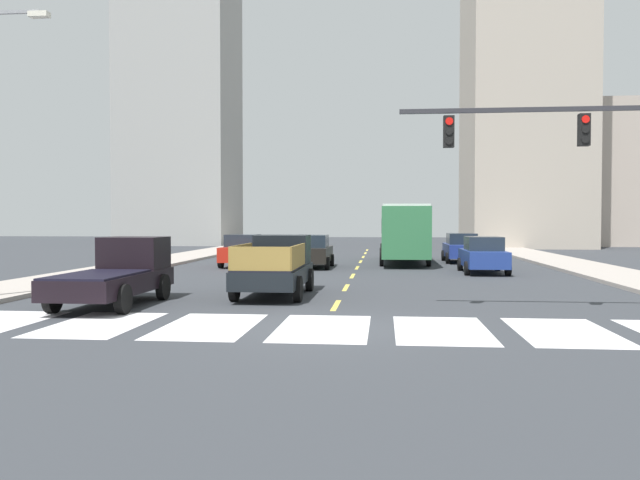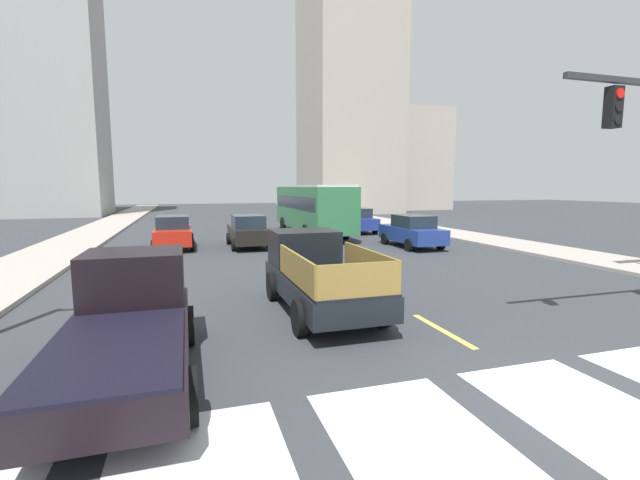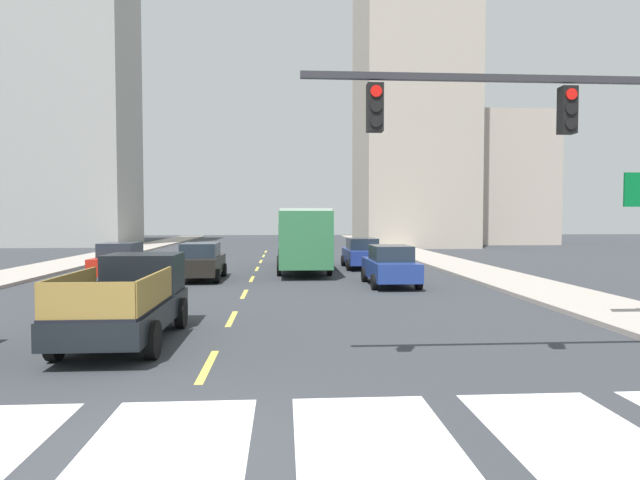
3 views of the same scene
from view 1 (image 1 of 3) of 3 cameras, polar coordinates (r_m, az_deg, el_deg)
The scene contains 26 objects.
ground_plane at distance 15.10m, azimuth 0.28°, elevation -7.73°, with size 160.00×160.00×0.00m, color #33363C.
sidewalk_right at distance 34.46m, azimuth 22.86°, elevation -2.40°, with size 3.34×110.00×0.15m, color #A79D94.
sidewalk_left at distance 35.39m, azimuth -15.90°, elevation -2.22°, with size 3.34×110.00×0.15m, color #A79D94.
crosswalk_stripe_1 at distance 16.49m, azimuth -18.83°, elevation -7.00°, with size 2.11×3.88×0.01m, color silver.
crosswalk_stripe_2 at distance 15.58m, azimuth -9.71°, elevation -7.45°, with size 2.11×3.88×0.01m, color silver.
crosswalk_stripe_3 at distance 15.10m, azimuth 0.28°, elevation -7.72°, with size 2.11×3.88×0.01m, color silver.
crosswalk_stripe_4 at distance 15.09m, azimuth 10.60°, elevation -7.75°, with size 2.11×3.88×0.01m, color silver.
crosswalk_stripe_5 at distance 15.56m, azimuth 20.61°, elevation -7.55°, with size 2.11×3.88×0.01m, color silver.
lane_dash_0 at distance 19.05m, azimuth 1.41°, elevation -5.74°, with size 0.16×2.40×0.01m, color #DDC34D.
lane_dash_1 at distance 24.00m, azimuth 2.29°, elevation -4.19°, with size 0.16×2.40×0.01m, color #DDC34D.
lane_dash_2 at distance 28.97m, azimuth 2.87°, elevation -3.17°, with size 0.16×2.40×0.01m, color #DDC34D.
lane_dash_3 at distance 33.95m, azimuth 3.28°, elevation -2.44°, with size 0.16×2.40×0.01m, color #DDC34D.
lane_dash_4 at distance 38.94m, azimuth 3.58°, elevation -1.90°, with size 0.16×2.40×0.01m, color #DDC34D.
lane_dash_5 at distance 43.92m, azimuth 3.82°, elevation -1.49°, with size 0.16×2.40×0.01m, color #DDC34D.
lane_dash_6 at distance 48.91m, azimuth 4.00°, elevation -1.16°, with size 0.16×2.40×0.01m, color #DDC34D.
lane_dash_7 at distance 53.91m, azimuth 4.16°, elevation -0.89°, with size 0.16×2.40×0.01m, color #DDC34D.
pickup_stakebed at distance 21.80m, azimuth -3.82°, elevation -2.33°, with size 2.18×5.20×1.96m.
pickup_dark at distance 20.21m, azimuth -17.23°, elevation -2.77°, with size 2.18×5.20×1.96m.
city_bus at distance 38.11m, azimuth 7.34°, elevation 0.94°, with size 2.72×10.80×3.32m.
sedan_near_left at distance 35.11m, azimuth -6.74°, elevation -0.91°, with size 2.02×4.40×1.72m.
sedan_far at distance 39.06m, azimuth 12.29°, elevation -0.67°, with size 2.02×4.40×1.72m.
sedan_mid at distance 31.36m, azimuth 14.12°, elevation -1.27°, with size 2.02×4.40×1.72m.
sedan_near_right at distance 33.87m, azimuth -0.68°, elevation -1.00°, with size 2.02×4.40×1.72m.
traffic_signal_gantry at distance 18.82m, azimuth 25.42°, elevation 6.78°, with size 8.82×0.27×6.00m.
block_mid_left at distance 69.72m, azimuth -12.16°, elevation 12.65°, with size 10.84×9.66×31.40m, color #9D9D9A.
block_mid_right at distance 70.59m, azimuth 24.75°, elevation 5.23°, with size 11.22×8.55×13.91m, color #B6A79A.
Camera 1 is at (1.39, -14.83, 2.49)m, focal length 36.47 mm.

